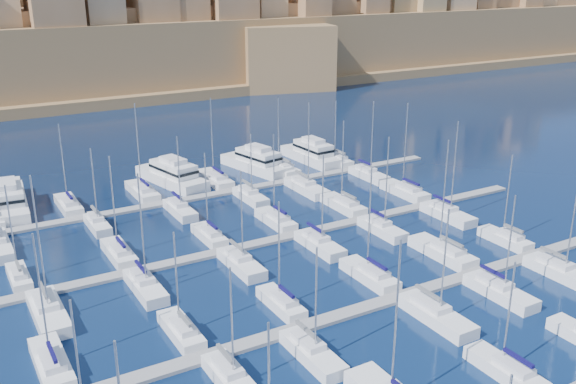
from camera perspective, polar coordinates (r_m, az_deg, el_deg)
ground at (r=84.80m, az=4.12°, el=-6.24°), size 600.00×600.00×0.00m
pontoon_mid_near at (r=76.21m, az=9.25°, el=-9.39°), size 84.00×2.00×0.40m
pontoon_mid_far at (r=92.40m, az=0.65°, el=-3.83°), size 84.00×2.00×0.40m
pontoon_far at (r=110.61m, az=-5.18°, el=0.04°), size 84.00×2.00×0.40m
sailboat_3 at (r=65.81m, az=18.83°, el=-14.75°), size 2.53×8.44×12.01m
sailboat_12 at (r=67.20m, az=-20.26°, el=-14.14°), size 2.81×9.36×14.33m
sailboat_13 at (r=69.24m, az=-9.45°, el=-12.07°), size 2.46×8.20×11.97m
sailboat_14 at (r=73.39m, az=-0.59°, el=-9.84°), size 2.37×7.90×13.06m
sailboat_15 at (r=80.25m, az=7.29°, el=-7.31°), size 2.77×9.24×14.64m
sailboat_16 at (r=88.14m, az=13.59°, el=-5.18°), size 3.11×10.38×16.28m
sailboat_17 at (r=94.78m, az=18.78°, el=-3.96°), size 2.45×8.17×13.11m
sailboat_19 at (r=61.64m, az=-5.07°, el=-16.20°), size 2.55×8.49×12.58m
sailboat_20 at (r=64.93m, az=2.16°, el=-14.09°), size 2.65×8.82×12.56m
sailboat_21 at (r=72.90m, az=12.98°, el=-10.58°), size 2.99×9.97×13.58m
sailboat_22 at (r=79.75m, az=18.30°, el=-8.38°), size 2.81×9.37×13.15m
sailboat_23 at (r=87.30m, az=23.06°, el=-6.51°), size 2.89×9.62×15.80m
sailboat_24 at (r=85.71m, az=-22.79°, el=-6.98°), size 2.23×7.42×12.79m
sailboat_25 at (r=88.31m, az=-14.78°, el=-5.26°), size 2.70×9.00×14.25m
sailboat_26 at (r=91.59m, az=-6.99°, el=-3.84°), size 2.41×8.02×13.02m
sailboat_27 at (r=96.36m, az=-1.07°, el=-2.49°), size 2.66×8.87×14.15m
sailboat_28 at (r=102.81m, az=4.96°, el=-1.13°), size 2.83×9.43×14.65m
sailboat_29 at (r=110.51m, az=10.36°, el=0.09°), size 2.99×9.98×16.05m
sailboat_30 at (r=76.22m, az=-20.55°, el=-9.96°), size 3.16×10.52×17.01m
sailboat_31 at (r=78.80m, az=-12.58°, el=-8.16°), size 2.77×9.23×15.27m
sailboat_32 at (r=82.81m, az=-4.20°, el=-6.33°), size 2.79×9.31×13.56m
sailboat_33 at (r=88.16m, az=2.81°, el=-4.65°), size 2.79×9.28×13.93m
sailboat_34 at (r=94.26m, az=8.34°, el=-3.21°), size 2.65×8.82×14.83m
sailboat_35 at (r=101.67m, az=13.98°, el=-1.89°), size 2.91×9.69×15.72m
sailboat_37 at (r=108.20m, az=-18.91°, el=-1.09°), size 2.82×9.40×14.17m
sailboat_38 at (r=111.28m, az=-12.80°, el=0.06°), size 3.09×10.29×16.07m
sailboat_39 at (r=115.68m, az=-6.51°, el=1.16°), size 3.13×10.43×15.60m
sailboat_40 at (r=121.41m, az=-0.69°, el=2.15°), size 3.14×10.48×14.36m
sailboat_41 at (r=126.91m, az=4.30°, el=2.85°), size 2.62×8.74×12.76m
sailboat_43 at (r=98.95m, az=-16.58°, el=-2.75°), size 2.37×7.89×12.72m
sailboat_44 at (r=101.87m, az=-9.59°, el=-1.55°), size 2.63×8.76×12.97m
sailboat_45 at (r=106.50m, az=-3.36°, el=-0.38°), size 2.61×8.71×11.78m
sailboat_46 at (r=110.57m, az=1.63°, el=0.42°), size 3.13×10.42×15.98m
sailboat_47 at (r=118.52m, az=7.18°, el=1.57°), size 2.77×9.23×14.71m
motor_yacht_a at (r=111.13m, az=-23.64°, el=-0.63°), size 6.93×18.38×5.25m
motor_yacht_b at (r=116.12m, az=-10.24°, el=1.54°), size 8.44×17.38×5.25m
motor_yacht_c at (r=122.14m, az=-2.80°, el=2.71°), size 8.12×16.58×5.25m
motor_yacht_d at (r=127.70m, az=2.13°, el=3.46°), size 5.51×15.55×5.25m
fortified_city at (r=223.60m, az=-19.26°, el=12.62°), size 460.00×108.95×59.52m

